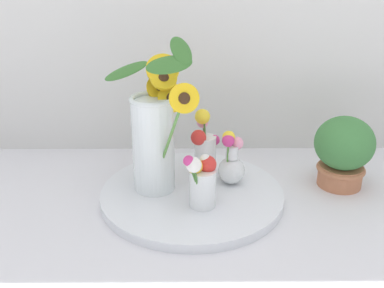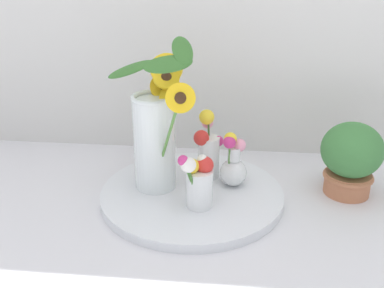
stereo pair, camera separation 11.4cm
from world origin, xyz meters
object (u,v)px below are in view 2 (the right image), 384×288
at_px(mason_jar_sunflowers, 156,130).
at_px(vase_small_center, 198,180).
at_px(vase_small_back, 207,148).
at_px(vase_bulb_right, 233,165).
at_px(potted_plant, 351,157).
at_px(serving_tray, 192,194).

relative_size(mason_jar_sunflowers, vase_small_center, 2.56).
height_order(vase_small_center, vase_small_back, vase_small_back).
height_order(vase_small_center, vase_bulb_right, same).
xyz_separation_m(vase_bulb_right, vase_small_back, (-0.07, 0.05, 0.03)).
relative_size(vase_bulb_right, vase_small_back, 0.81).
xyz_separation_m(vase_bulb_right, potted_plant, (0.31, 0.03, 0.02)).
relative_size(serving_tray, vase_small_back, 2.53).
height_order(vase_bulb_right, vase_small_back, vase_small_back).
distance_m(mason_jar_sunflowers, vase_bulb_right, 0.23).
xyz_separation_m(mason_jar_sunflowers, vase_small_back, (0.13, 0.07, -0.07)).
xyz_separation_m(vase_small_back, potted_plant, (0.39, -0.02, -0.00)).
bearing_deg(vase_small_back, serving_tray, -109.72).
height_order(serving_tray, mason_jar_sunflowers, mason_jar_sunflowers).
distance_m(mason_jar_sunflowers, vase_small_back, 0.16).
bearing_deg(serving_tray, vase_bulb_right, 22.16).
relative_size(mason_jar_sunflowers, vase_bulb_right, 2.57).
distance_m(vase_bulb_right, potted_plant, 0.31).
bearing_deg(vase_small_center, serving_tray, 106.26).
bearing_deg(vase_small_center, vase_small_back, 86.73).
bearing_deg(potted_plant, vase_bulb_right, -174.39).
relative_size(serving_tray, mason_jar_sunflowers, 1.21).
height_order(mason_jar_sunflowers, vase_small_center, mason_jar_sunflowers).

